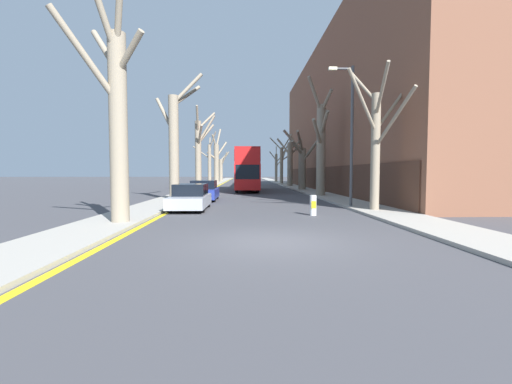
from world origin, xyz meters
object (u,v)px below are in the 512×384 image
object	(u,v)px
street_tree_right_5	(276,166)
lamp_post	(350,129)
double_decker_bus	(247,168)
street_tree_right_0	(376,142)
street_tree_right_4	(282,162)
street_tree_left_5	(221,168)
street_tree_left_2	(199,151)
parked_car_0	(190,197)
street_tree_left_0	(116,114)
street_tree_right_3	(290,161)
street_tree_right_2	(302,164)
traffic_bollard	(313,205)
street_tree_left_1	(175,142)
street_tree_left_3	(209,163)
street_tree_left_4	(217,161)
parked_car_1	(204,191)
street_tree_right_1	(321,146)

from	to	relation	value
street_tree_right_5	lamp_post	distance (m)	49.50
double_decker_bus	street_tree_right_0	bearing A→B (deg)	-72.97
street_tree_right_5	street_tree_right_4	bearing A→B (deg)	-89.76
street_tree_left_5	street_tree_left_2	bearing A→B (deg)	-89.80
street_tree_right_4	parked_car_0	world-z (taller)	street_tree_right_4
street_tree_left_5	street_tree_right_0	bearing A→B (deg)	-78.36
street_tree_left_0	street_tree_right_3	world-z (taller)	street_tree_left_0
street_tree_right_2	traffic_bollard	xyz separation A→B (m)	(-3.17, -21.89, -2.46)
street_tree_left_0	street_tree_left_1	xyz separation A→B (m)	(-0.16, 11.43, 0.01)
street_tree_left_0	parked_car_0	distance (m)	6.56
parked_car_0	street_tree_left_0	bearing A→B (deg)	-109.60
street_tree_left_1	lamp_post	distance (m)	12.09
street_tree_left_3	street_tree_right_2	world-z (taller)	street_tree_left_3
street_tree_left_5	traffic_bollard	world-z (taller)	street_tree_left_5
street_tree_left_4	double_decker_bus	xyz separation A→B (m)	(5.00, -22.24, -1.49)
street_tree_right_5	parked_car_0	xyz separation A→B (m)	(-9.30, -49.96, -2.57)
street_tree_right_4	traffic_bollard	xyz separation A→B (m)	(-3.37, -42.75, -3.33)
street_tree_right_0	street_tree_right_2	bearing A→B (deg)	90.45
parked_car_1	street_tree_left_3	bearing A→B (deg)	94.77
traffic_bollard	street_tree_left_0	bearing A→B (deg)	-162.22
street_tree_right_0	traffic_bollard	bearing A→B (deg)	-160.19
street_tree_right_4	street_tree_left_1	bearing A→B (deg)	-108.58
street_tree_left_0	street_tree_left_4	distance (m)	46.07
traffic_bollard	parked_car_0	bearing A→B (deg)	155.47
street_tree_right_0	street_tree_right_4	xyz separation A→B (m)	(0.03, 41.54, 0.32)
street_tree_right_3	lamp_post	distance (m)	29.22
street_tree_left_1	street_tree_left_2	world-z (taller)	street_tree_left_1
street_tree_left_4	street_tree_right_1	bearing A→B (deg)	-70.88
street_tree_right_0	street_tree_right_1	size ratio (longest dim) A/B	0.74
street_tree_right_4	parked_car_0	distance (m)	41.21
parked_car_0	street_tree_left_3	bearing A→B (deg)	93.80
street_tree_left_3	street_tree_left_5	size ratio (longest dim) A/B	1.18
street_tree_left_1	street_tree_left_2	distance (m)	10.97
street_tree_left_1	double_decker_bus	bearing A→B (deg)	67.32
street_tree_right_5	parked_car_1	world-z (taller)	street_tree_right_5
street_tree_right_5	parked_car_1	size ratio (longest dim) A/B	1.72
lamp_post	street_tree_left_4	bearing A→B (deg)	104.56
street_tree_right_4	double_decker_bus	size ratio (longest dim) A/B	0.74
double_decker_bus	lamp_post	bearing A→B (deg)	-73.17
street_tree_left_4	parked_car_1	world-z (taller)	street_tree_left_4
street_tree_right_1	parked_car_1	world-z (taller)	street_tree_right_1
parked_car_1	street_tree_right_2	bearing A→B (deg)	55.20
street_tree_left_0	double_decker_bus	bearing A→B (deg)	78.09
street_tree_right_3	street_tree_right_5	distance (m)	20.28
street_tree_left_1	street_tree_right_5	bearing A→B (deg)	75.49
street_tree_right_5	street_tree_right_0	bearing A→B (deg)	-89.99
street_tree_right_4	lamp_post	bearing A→B (deg)	-91.04
street_tree_left_4	parked_car_1	distance (m)	35.03
street_tree_left_0	double_decker_bus	xyz separation A→B (m)	(5.02, 23.83, -1.66)
street_tree_left_5	traffic_bollard	xyz separation A→B (m)	(7.83, -55.41, -2.44)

